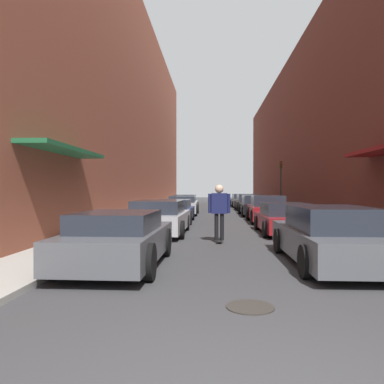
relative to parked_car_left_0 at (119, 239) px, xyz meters
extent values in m
plane|color=#38383A|center=(2.42, 14.00, -0.61)|extent=(106.76, 106.76, 0.00)
cube|color=#A3A099|center=(-1.92, 18.86, -0.55)|extent=(1.80, 48.53, 0.12)
cube|color=#A3A099|center=(6.77, 18.86, -0.55)|extent=(1.80, 48.53, 0.12)
cube|color=brown|center=(-4.82, 18.86, 6.90)|extent=(4.00, 48.53, 15.02)
cube|color=#1E6038|center=(-2.42, 3.08, 2.29)|extent=(1.00, 4.80, 0.12)
cube|color=brown|center=(9.67, 18.86, 5.05)|extent=(4.00, 48.53, 11.31)
cube|color=#515459|center=(0.00, 0.04, -0.10)|extent=(1.90, 4.20, 0.62)
cube|color=#232833|center=(0.00, -0.16, 0.41)|extent=(1.64, 2.20, 0.40)
cylinder|color=black|center=(-0.89, 1.34, -0.25)|extent=(0.18, 0.71, 0.71)
cylinder|color=black|center=(0.89, 1.34, -0.25)|extent=(0.18, 0.71, 0.71)
cylinder|color=black|center=(-0.89, -1.25, -0.25)|extent=(0.18, 0.71, 0.71)
cylinder|color=black|center=(0.89, -1.25, -0.25)|extent=(0.18, 0.71, 0.71)
cube|color=#B7B7BC|center=(0.07, 5.94, -0.11)|extent=(2.07, 4.49, 0.64)
cube|color=#232833|center=(0.07, 5.71, 0.44)|extent=(1.78, 2.36, 0.47)
cylinder|color=black|center=(-0.88, 7.31, -0.29)|extent=(0.18, 0.64, 0.64)
cylinder|color=black|center=(1.02, 7.31, -0.29)|extent=(0.18, 0.64, 0.64)
cylinder|color=black|center=(-0.88, 4.56, -0.29)|extent=(0.18, 0.64, 0.64)
cylinder|color=black|center=(1.02, 4.56, -0.29)|extent=(0.18, 0.64, 0.64)
cube|color=navy|center=(0.09, 11.04, -0.15)|extent=(1.95, 4.33, 0.56)
cube|color=#232833|center=(0.09, 10.82, 0.35)|extent=(1.68, 2.27, 0.43)
cylinder|color=black|center=(-0.81, 12.37, -0.28)|extent=(0.18, 0.65, 0.65)
cylinder|color=black|center=(1.00, 12.37, -0.28)|extent=(0.18, 0.65, 0.65)
cylinder|color=black|center=(-0.81, 9.71, -0.28)|extent=(0.18, 0.65, 0.65)
cylinder|color=black|center=(1.00, 9.71, -0.28)|extent=(0.18, 0.65, 0.65)
cube|color=#B7B7BC|center=(0.13, 16.63, -0.09)|extent=(1.92, 4.34, 0.65)
cube|color=#232833|center=(0.13, 16.42, 0.44)|extent=(1.67, 2.27, 0.41)
cylinder|color=black|center=(-0.79, 17.97, -0.26)|extent=(0.18, 0.69, 0.69)
cylinder|color=black|center=(1.04, 17.97, -0.26)|extent=(0.18, 0.69, 0.69)
cylinder|color=black|center=(-0.79, 15.29, -0.26)|extent=(0.18, 0.69, 0.69)
cylinder|color=black|center=(1.04, 15.29, -0.26)|extent=(0.18, 0.69, 0.69)
cube|color=#B7B7BC|center=(-0.07, 21.64, -0.15)|extent=(1.92, 3.96, 0.56)
cube|color=#232833|center=(-0.07, 21.44, 0.39)|extent=(1.66, 2.07, 0.52)
cylinder|color=black|center=(-0.97, 22.85, -0.28)|extent=(0.18, 0.65, 0.65)
cylinder|color=black|center=(0.83, 22.85, -0.28)|extent=(0.18, 0.65, 0.65)
cylinder|color=black|center=(-0.97, 20.42, -0.28)|extent=(0.18, 0.65, 0.65)
cylinder|color=black|center=(0.83, 20.42, -0.28)|extent=(0.18, 0.65, 0.65)
cube|color=#515459|center=(4.72, 0.54, -0.12)|extent=(1.79, 4.69, 0.62)
cube|color=#232833|center=(4.72, 0.31, 0.46)|extent=(1.57, 2.44, 0.52)
cylinder|color=black|center=(3.85, 1.99, -0.28)|extent=(0.18, 0.66, 0.66)
cylinder|color=black|center=(5.59, 1.99, -0.28)|extent=(0.18, 0.66, 0.66)
cylinder|color=black|center=(3.85, -0.91, -0.28)|extent=(0.18, 0.66, 0.66)
cube|color=maroon|center=(4.79, 6.37, -0.16)|extent=(1.79, 4.08, 0.56)
cube|color=#232833|center=(4.79, 6.17, 0.35)|extent=(1.55, 2.13, 0.47)
cylinder|color=black|center=(3.95, 7.63, -0.31)|extent=(0.18, 0.60, 0.60)
cylinder|color=black|center=(5.64, 7.63, -0.31)|extent=(0.18, 0.60, 0.60)
cylinder|color=black|center=(3.95, 5.12, -0.31)|extent=(0.18, 0.60, 0.60)
cylinder|color=black|center=(5.64, 5.12, -0.31)|extent=(0.18, 0.60, 0.60)
cube|color=maroon|center=(4.87, 11.13, -0.09)|extent=(1.84, 3.96, 0.65)
cube|color=#232833|center=(4.87, 10.94, 0.51)|extent=(1.58, 2.07, 0.54)
cylinder|color=black|center=(4.02, 12.35, -0.26)|extent=(0.18, 0.70, 0.70)
cylinder|color=black|center=(5.72, 12.35, -0.26)|extent=(0.18, 0.70, 0.70)
cylinder|color=black|center=(4.02, 9.92, -0.26)|extent=(0.18, 0.70, 0.70)
cylinder|color=black|center=(5.72, 9.92, -0.26)|extent=(0.18, 0.70, 0.70)
cube|color=black|center=(4.87, 16.24, -0.12)|extent=(1.92, 4.80, 0.60)
cube|color=#232833|center=(4.87, 16.00, 0.45)|extent=(1.67, 2.50, 0.53)
cylinder|color=black|center=(3.96, 17.72, -0.26)|extent=(0.18, 0.70, 0.70)
cylinder|color=black|center=(5.78, 17.72, -0.26)|extent=(0.18, 0.70, 0.70)
cylinder|color=black|center=(3.96, 14.76, -0.26)|extent=(0.18, 0.70, 0.70)
cylinder|color=black|center=(5.78, 14.76, -0.26)|extent=(0.18, 0.70, 0.70)
cube|color=#232326|center=(4.87, 21.88, -0.11)|extent=(1.82, 4.20, 0.61)
cube|color=#232833|center=(4.87, 21.67, 0.45)|extent=(1.57, 2.20, 0.52)
cylinder|color=black|center=(4.02, 23.17, -0.26)|extent=(0.18, 0.70, 0.70)
cylinder|color=black|center=(5.72, 23.17, -0.26)|extent=(0.18, 0.70, 0.70)
cylinder|color=black|center=(4.02, 20.59, -0.26)|extent=(0.18, 0.70, 0.70)
cylinder|color=black|center=(5.72, 20.59, -0.26)|extent=(0.18, 0.70, 0.70)
cube|color=#515459|center=(4.81, 27.60, -0.13)|extent=(1.85, 4.67, 0.62)
cube|color=#232833|center=(4.81, 27.37, 0.41)|extent=(1.59, 2.44, 0.46)
cylinder|color=black|center=(3.96, 29.04, -0.31)|extent=(0.18, 0.60, 0.60)
cylinder|color=black|center=(5.67, 29.04, -0.31)|extent=(0.18, 0.60, 0.60)
cylinder|color=black|center=(3.96, 26.17, -0.31)|extent=(0.18, 0.60, 0.60)
cylinder|color=black|center=(5.67, 26.17, -0.31)|extent=(0.18, 0.60, 0.60)
cube|color=black|center=(2.29, 3.86, -0.54)|extent=(0.20, 0.78, 0.02)
cylinder|color=beige|center=(2.21, 4.11, -0.58)|extent=(0.03, 0.06, 0.06)
cylinder|color=beige|center=(2.37, 4.11, -0.58)|extent=(0.03, 0.06, 0.06)
cylinder|color=beige|center=(2.21, 3.61, -0.58)|extent=(0.03, 0.06, 0.06)
cylinder|color=beige|center=(2.37, 3.61, -0.58)|extent=(0.03, 0.06, 0.06)
cylinder|color=black|center=(2.20, 3.86, -0.11)|extent=(0.13, 0.13, 0.85)
cylinder|color=black|center=(2.38, 3.86, -0.11)|extent=(0.13, 0.13, 0.85)
cube|color=#191E4C|center=(2.29, 3.86, 0.65)|extent=(0.51, 0.23, 0.65)
sphere|color=beige|center=(2.29, 3.86, 1.11)|extent=(0.27, 0.27, 0.27)
cylinder|color=#191E4C|center=(1.99, 3.86, 0.65)|extent=(0.10, 0.10, 0.62)
cylinder|color=#191E4C|center=(2.60, 3.86, 0.65)|extent=(0.10, 0.10, 0.62)
cylinder|color=#332D28|center=(2.61, -2.72, -0.60)|extent=(0.70, 0.70, 0.02)
cylinder|color=#2D2D2D|center=(6.53, 16.45, 1.21)|extent=(0.10, 0.10, 3.39)
cube|color=#332D0F|center=(6.53, 16.45, 2.67)|extent=(0.16, 0.16, 0.45)
sphere|color=red|center=(6.53, 16.36, 2.79)|extent=(0.11, 0.11, 0.11)
camera|label=1|loc=(2.06, -8.15, 1.11)|focal=35.00mm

